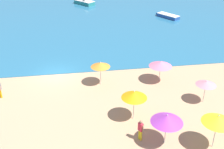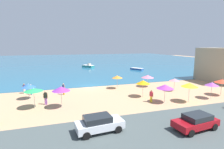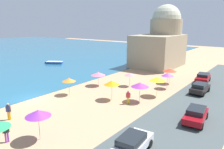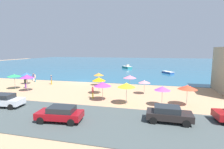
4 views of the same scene
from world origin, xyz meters
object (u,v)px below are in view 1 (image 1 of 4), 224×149
skiff_nearshore (84,2)px  bather_1 (141,129)px  beach_umbrella_11 (134,95)px  skiff_offshore (168,16)px  beach_umbrella_1 (167,119)px  beach_umbrella_2 (206,83)px  beach_umbrella_3 (100,65)px  beach_umbrella_0 (218,119)px  beach_umbrella_8 (161,64)px

skiff_nearshore → bather_1: bearing=-87.7°
beach_umbrella_11 → skiff_offshore: beach_umbrella_11 is taller
beach_umbrella_1 → skiff_nearshore: beach_umbrella_1 is taller
beach_umbrella_2 → skiff_offshore: bearing=78.6°
beach_umbrella_3 → bather_1: 8.55m
skiff_nearshore → beach_umbrella_3: bearing=-90.6°
beach_umbrella_0 → skiff_offshore: size_ratio=0.66×
beach_umbrella_0 → beach_umbrella_11: (-4.73, 3.94, -0.13)m
beach_umbrella_0 → beach_umbrella_1: 3.30m
bather_1 → skiff_offshore: bearing=67.9°
beach_umbrella_1 → beach_umbrella_8: beach_umbrella_1 is taller
beach_umbrella_0 → beach_umbrella_3: bearing=124.4°
beach_umbrella_0 → bather_1: 5.19m
beach_umbrella_1 → beach_umbrella_11: 3.51m
beach_umbrella_8 → skiff_offshore: beach_umbrella_8 is taller
beach_umbrella_1 → beach_umbrella_0: bearing=-13.7°
beach_umbrella_8 → bather_1: (-3.84, -7.98, -0.94)m
beach_umbrella_0 → skiff_nearshore: 40.88m
beach_umbrella_2 → beach_umbrella_3: 9.48m
beach_umbrella_2 → beach_umbrella_3: beach_umbrella_3 is taller
bather_1 → skiff_nearshore: bather_1 is taller
beach_umbrella_11 → skiff_offshore: (11.38, 25.61, -1.88)m
skiff_nearshore → skiff_offshore: size_ratio=1.06×
beach_umbrella_2 → skiff_nearshore: (-8.11, 34.95, -1.40)m
beach_umbrella_2 → beach_umbrella_11: beach_umbrella_11 is taller
beach_umbrella_1 → beach_umbrella_3: (-3.47, 8.94, -0.08)m
beach_umbrella_2 → bather_1: bearing=-149.0°
beach_umbrella_0 → beach_umbrella_1: beach_umbrella_0 is taller
beach_umbrella_2 → beach_umbrella_8: size_ratio=0.95×
beach_umbrella_1 → beach_umbrella_8: 8.94m
beach_umbrella_0 → skiff_nearshore: size_ratio=0.62×
beach_umbrella_8 → bather_1: beach_umbrella_8 is taller
beach_umbrella_1 → skiff_nearshore: size_ratio=0.58×
beach_umbrella_11 → skiff_nearshore: size_ratio=0.59×
beach_umbrella_0 → beach_umbrella_2: size_ratio=1.27×
beach_umbrella_3 → beach_umbrella_11: beach_umbrella_11 is taller
beach_umbrella_1 → skiff_nearshore: bearing=94.5°
beach_umbrella_1 → beach_umbrella_3: bearing=111.2°
beach_umbrella_1 → beach_umbrella_8: bearing=75.4°
bather_1 → skiff_offshore: size_ratio=0.41×
bather_1 → skiff_nearshore: 38.93m
beach_umbrella_2 → beach_umbrella_8: (-2.71, 4.04, 0.02)m
beach_umbrella_11 → skiff_offshore: 28.09m
beach_umbrella_8 → skiff_nearshore: 31.42m
beach_umbrella_1 → beach_umbrella_8: size_ratio=1.13×
skiff_offshore → beach_umbrella_0: bearing=-102.7°
beach_umbrella_0 → skiff_offshore: beach_umbrella_0 is taller
skiff_nearshore → beach_umbrella_1: bearing=-85.5°
bather_1 → skiff_offshore: (11.43, 28.10, -0.60)m
beach_umbrella_3 → skiff_offshore: (13.31, 19.83, -1.75)m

